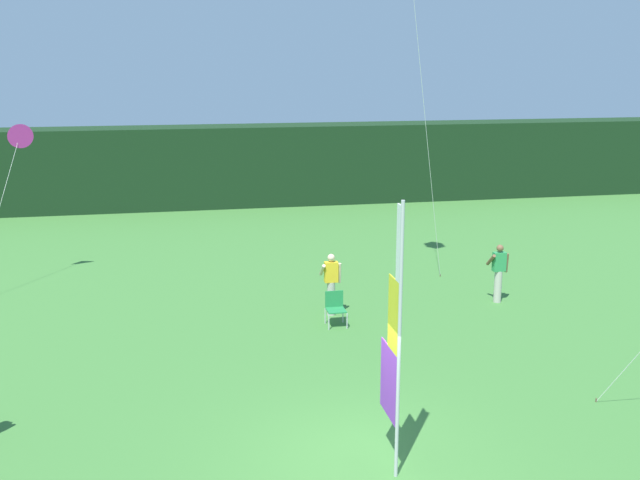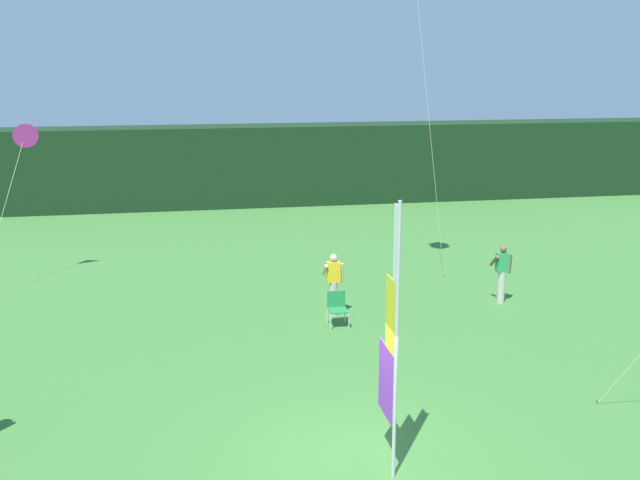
# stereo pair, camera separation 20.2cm
# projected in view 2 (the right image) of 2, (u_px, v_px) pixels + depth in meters

# --- Properties ---
(ground_plane) EXTENTS (120.00, 120.00, 0.00)m
(ground_plane) POSITION_uv_depth(u_px,v_px,m) (365.00, 460.00, 12.91)
(ground_plane) COLOR #3D7533
(distant_treeline) EXTENTS (80.00, 2.40, 3.75)m
(distant_treeline) POSITION_uv_depth(u_px,v_px,m) (246.00, 165.00, 35.34)
(distant_treeline) COLOR black
(distant_treeline) RESTS_ON ground
(banner_flag) EXTENTS (0.06, 1.03, 4.70)m
(banner_flag) POSITION_uv_depth(u_px,v_px,m) (391.00, 344.00, 12.16)
(banner_flag) COLOR #B7B7BC
(banner_flag) RESTS_ON ground
(person_near_banner) EXTENTS (0.55, 0.48, 1.72)m
(person_near_banner) POSITION_uv_depth(u_px,v_px,m) (333.00, 283.00, 20.05)
(person_near_banner) COLOR #B7B2A3
(person_near_banner) RESTS_ON ground
(person_far_left) EXTENTS (0.55, 0.48, 1.70)m
(person_far_left) POSITION_uv_depth(u_px,v_px,m) (502.00, 272.00, 21.06)
(person_far_left) COLOR #B7B2A3
(person_far_left) RESTS_ON ground
(folding_chair) EXTENTS (0.51, 0.51, 0.89)m
(folding_chair) POSITION_uv_depth(u_px,v_px,m) (337.00, 306.00, 19.38)
(folding_chair) COLOR #BCBCC1
(folding_chair) RESTS_ON ground
(kite_magenta_delta_0) EXTENTS (1.73, 2.50, 4.96)m
(kite_magenta_delta_0) POSITION_uv_depth(u_px,v_px,m) (25.00, 135.00, 22.43)
(kite_magenta_delta_0) COLOR brown
(kite_magenta_delta_0) RESTS_ON ground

